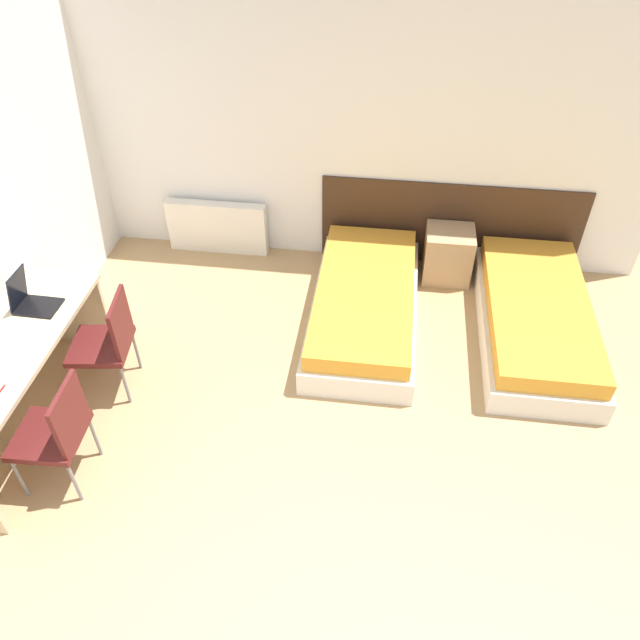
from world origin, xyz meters
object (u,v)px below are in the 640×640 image
(nightstand, at_px, (448,254))
(chair_near_laptop, at_px, (107,340))
(laptop, at_px, (31,300))
(bed_near_window, at_px, (364,304))
(bed_near_door, at_px, (535,319))
(chair_near_notebook, at_px, (56,430))

(nightstand, relative_size, chair_near_laptop, 0.58)
(nightstand, height_order, laptop, laptop)
(bed_near_window, xyz_separation_m, nightstand, (0.74, 0.77, 0.07))
(chair_near_laptop, bearing_deg, bed_near_door, 9.84)
(bed_near_door, bearing_deg, bed_near_window, 180.00)
(bed_near_window, relative_size, chair_near_laptop, 2.22)
(bed_near_window, bearing_deg, laptop, -157.25)
(bed_near_window, relative_size, laptop, 6.19)
(chair_near_laptop, bearing_deg, bed_near_window, 21.51)
(bed_near_door, bearing_deg, laptop, -165.42)
(bed_near_window, bearing_deg, bed_near_door, 0.00)
(bed_near_door, bearing_deg, chair_near_notebook, -150.38)
(chair_near_notebook, xyz_separation_m, laptop, (-0.53, 0.90, 0.31))
(chair_near_laptop, relative_size, chair_near_notebook, 1.00)
(bed_near_door, height_order, chair_near_notebook, chair_near_notebook)
(chair_near_notebook, bearing_deg, bed_near_window, 43.07)
(bed_near_window, relative_size, nightstand, 3.81)
(bed_near_window, xyz_separation_m, laptop, (-2.42, -1.01, 0.61))
(nightstand, distance_m, chair_near_notebook, 3.76)
(bed_near_window, bearing_deg, chair_near_laptop, -151.15)
(nightstand, bearing_deg, bed_near_door, -46.19)
(chair_near_laptop, distance_m, chair_near_notebook, 0.87)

